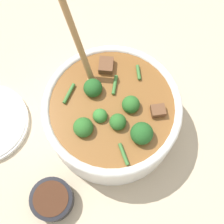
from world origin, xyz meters
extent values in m
plane|color=#C6B293|center=(0.00, 0.00, 0.00)|extent=(4.00, 4.00, 0.00)
cylinder|color=white|center=(0.00, 0.00, 0.05)|extent=(0.27, 0.27, 0.10)
torus|color=white|center=(0.00, 0.00, 0.10)|extent=(0.27, 0.27, 0.02)
cylinder|color=brown|center=(0.00, 0.00, 0.07)|extent=(0.25, 0.25, 0.06)
sphere|color=#2D6B28|center=(-0.03, -0.01, 0.11)|extent=(0.03, 0.03, 0.03)
cylinder|color=#6B9956|center=(-0.03, -0.01, 0.08)|extent=(0.01, 0.01, 0.02)
sphere|color=#235B23|center=(-0.07, 0.04, 0.12)|extent=(0.04, 0.04, 0.04)
cylinder|color=#6B9956|center=(-0.07, 0.04, 0.09)|extent=(0.01, 0.01, 0.02)
sphere|color=#2D6B28|center=(-0.02, 0.03, 0.11)|extent=(0.03, 0.03, 0.03)
cylinder|color=#6B9956|center=(-0.02, 0.03, 0.09)|extent=(0.01, 0.01, 0.01)
sphere|color=#235B23|center=(0.04, -0.02, 0.11)|extent=(0.04, 0.04, 0.04)
cylinder|color=#6B9956|center=(0.04, -0.02, 0.09)|extent=(0.01, 0.01, 0.02)
sphere|color=#387F33|center=(0.02, 0.03, 0.11)|extent=(0.03, 0.03, 0.03)
cylinder|color=#6B9956|center=(0.02, 0.03, 0.09)|extent=(0.01, 0.01, 0.01)
sphere|color=#2D6B28|center=(0.04, 0.06, 0.11)|extent=(0.04, 0.04, 0.04)
cylinder|color=#6B9956|center=(0.04, 0.06, 0.08)|extent=(0.01, 0.01, 0.02)
cube|color=brown|center=(0.04, -0.08, 0.10)|extent=(0.03, 0.04, 0.02)
cube|color=brown|center=(-0.09, -0.01, 0.11)|extent=(0.03, 0.03, 0.02)
cylinder|color=#3D7533|center=(-0.05, 0.09, 0.11)|extent=(0.03, 0.04, 0.01)
cylinder|color=#3D7533|center=(0.01, -0.04, 0.11)|extent=(0.01, 0.04, 0.01)
cylinder|color=#3D7533|center=(-0.03, -0.08, 0.11)|extent=(0.02, 0.03, 0.01)
cylinder|color=#3D7533|center=(0.09, 0.00, 0.11)|extent=(0.01, 0.04, 0.01)
ellipsoid|color=#A87A47|center=(0.05, -0.04, 0.10)|extent=(0.04, 0.03, 0.01)
cylinder|color=#A87A47|center=(0.08, -0.07, 0.19)|extent=(0.08, 0.06, 0.19)
cylinder|color=black|center=(0.07, 0.19, 0.02)|extent=(0.08, 0.08, 0.03)
cylinder|color=#472819|center=(0.07, 0.19, 0.03)|extent=(0.07, 0.07, 0.01)
camera|label=1|loc=(-0.06, 0.22, 0.65)|focal=50.00mm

